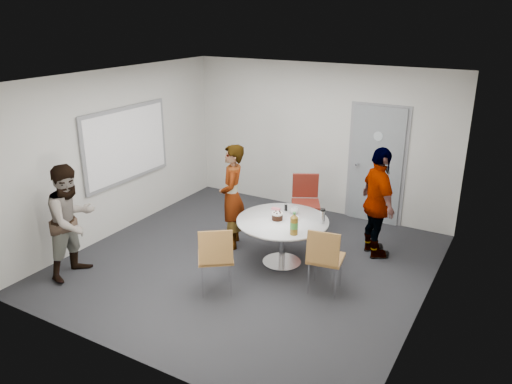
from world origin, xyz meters
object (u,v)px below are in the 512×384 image
Objects in this scene: door at (376,165)px; chair_near_left at (216,254)px; chair_near_right at (325,255)px; person_left at (72,221)px; whiteboard at (127,144)px; table at (284,226)px; chair_far at (306,197)px; person_main at (232,197)px; person_right at (378,203)px.

door reaches higher than chair_near_left.
person_left is at bearing -168.51° from chair_near_right.
door is 1.12× the size of whiteboard.
table is 2.96m from person_left.
whiteboard reaches higher than table.
door is 2.22× the size of chair_near_left.
chair_far is at bearing 50.45° from chair_near_left.
person_left reaches higher than table.
table is at bearing 52.84° from person_main.
person_main is at bearing -127.71° from door.
person_left is at bearing 26.41° from chair_far.
whiteboard is 3.11m from chair_far.
person_left is 0.95× the size of person_right.
chair_far is 0.57× the size of person_right.
door is 2.19× the size of chair_far.
door is at bearing -39.49° from person_left.
whiteboard is 4.16m from person_right.
person_main is (-0.73, -1.15, 0.23)m from chair_far.
door is 1.59× the size of table.
whiteboard is 2.91m from chair_near_left.
chair_near_right is 1.93m from person_main.
chair_near_right is (0.83, -0.47, -0.04)m from table.
door is at bearing 74.06° from table.
table is 1.44× the size of chair_near_right.
chair_near_right is at bearing -6.14° from chair_near_left.
whiteboard reaches higher than person_left.
chair_near_right is at bearing 131.06° from person_right.
person_main is (-1.62, -2.09, -0.20)m from door.
person_right reaches higher than person_main.
chair_near_left is 0.99× the size of chair_far.
person_right is (1.08, 0.95, 0.24)m from table.
chair_near_right is at bearing -86.03° from door.
chair_far is at bearing -133.25° from door.
door is at bearing 114.05° from person_main.
person_left is at bearing -144.56° from table.
table is (-0.64, -2.25, -0.42)m from door.
table is 1.32m from chair_far.
person_left is at bearing 158.29° from chair_near_left.
door reaches higher than person_main.
chair_near_left is 1.48m from person_main.
person_right is at bearing -54.49° from person_left.
whiteboard is at bearing 64.75° from person_right.
chair_far is at bearing -37.51° from person_left.
person_main is (-0.59, 1.34, 0.24)m from chair_near_left.
table is 1.01m from person_main.
chair_near_right is 0.55× the size of person_right.
door is at bearing 84.50° from chair_near_right.
person_main reaches higher than person_left.
door reaches higher than person_right.
person_right is at bearing 13.86° from whiteboard.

